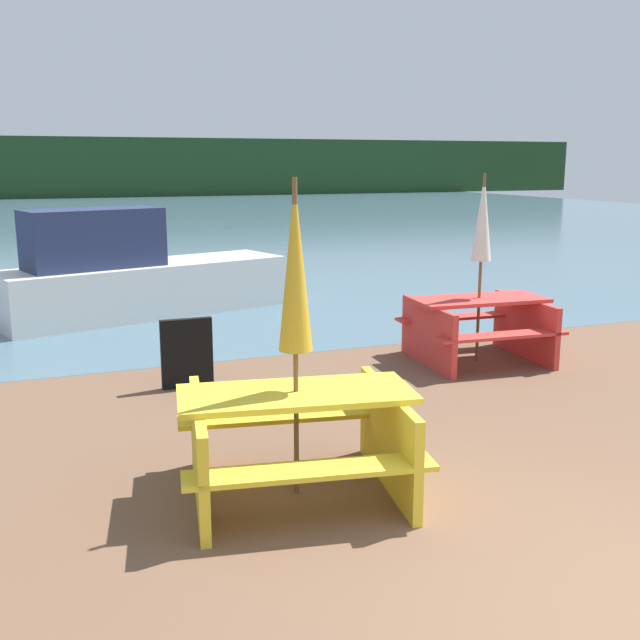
% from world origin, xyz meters
% --- Properties ---
extents(water, '(60.00, 50.00, 0.00)m').
position_xyz_m(water, '(0.00, 31.26, -0.00)').
color(water, slate).
rests_on(water, ground_plane).
extents(far_treeline, '(80.00, 1.60, 4.00)m').
position_xyz_m(far_treeline, '(0.00, 51.26, 2.00)').
color(far_treeline, '#1E3D1E').
rests_on(far_treeline, water).
extents(picnic_table_yellow, '(1.88, 1.64, 0.78)m').
position_xyz_m(picnic_table_yellow, '(-1.33, 2.45, 0.46)').
color(picnic_table_yellow, yellow).
rests_on(picnic_table_yellow, ground_plane).
extents(picnic_table_red, '(1.69, 1.49, 0.78)m').
position_xyz_m(picnic_table_red, '(1.97, 5.17, 0.46)').
color(picnic_table_red, red).
rests_on(picnic_table_red, ground_plane).
extents(umbrella_gold, '(0.24, 0.24, 2.28)m').
position_xyz_m(umbrella_gold, '(-1.33, 2.45, 1.66)').
color(umbrella_gold, brown).
rests_on(umbrella_gold, ground_plane).
extents(umbrella_white, '(0.23, 0.23, 2.25)m').
position_xyz_m(umbrella_white, '(1.97, 5.17, 1.71)').
color(umbrella_white, brown).
rests_on(umbrella_white, ground_plane).
extents(boat, '(4.67, 2.44, 1.70)m').
position_xyz_m(boat, '(-1.53, 9.46, 0.62)').
color(boat, silver).
rests_on(boat, water).
extents(signboard, '(0.55, 0.08, 0.75)m').
position_xyz_m(signboard, '(-1.53, 5.37, 0.38)').
color(signboard, black).
rests_on(signboard, ground_plane).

